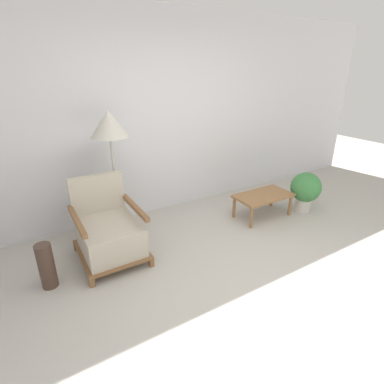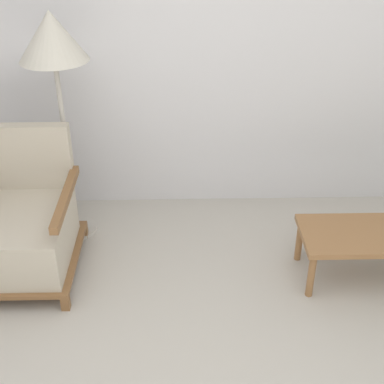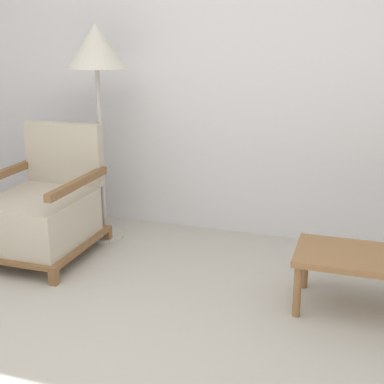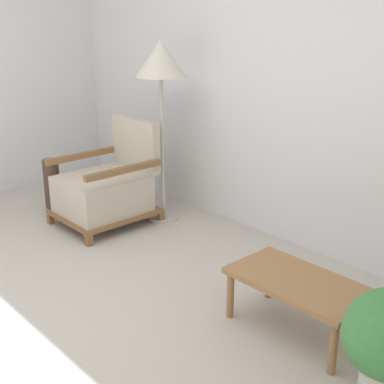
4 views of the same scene
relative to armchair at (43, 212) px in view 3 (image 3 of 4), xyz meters
The scene contains 4 objects.
wall_back 1.73m from the armchair, 38.86° to the left, with size 8.00×0.06×2.70m.
armchair is the anchor object (origin of this frame).
floor_lamp 1.14m from the armchair, 59.75° to the left, with size 0.42×0.42×1.55m.
coffee_table 2.15m from the armchair, ahead, with size 0.81×0.44×0.33m.
Camera 3 is at (0.97, -1.56, 1.51)m, focal length 50.00 mm.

